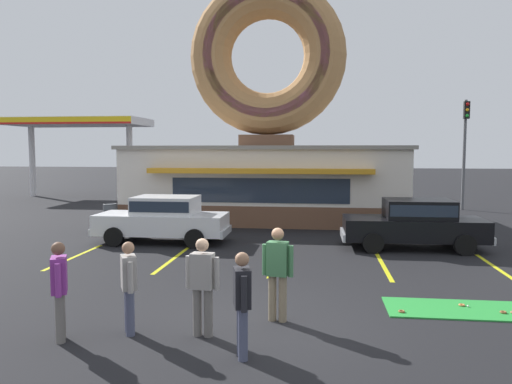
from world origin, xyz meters
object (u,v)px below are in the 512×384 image
at_px(car_white, 163,217).
at_px(pedestrian_leather_jacket_man, 129,283).
at_px(pedestrian_clipboard_woman, 242,300).
at_px(traffic_light_pole, 465,140).
at_px(car_black, 415,222).
at_px(pedestrian_hooded_kid, 278,269).
at_px(pedestrian_beanie_man, 203,282).
at_px(pedestrian_blue_sweater_man, 59,286).
at_px(trash_bin, 110,215).
at_px(golf_ball, 468,306).

height_order(car_white, pedestrian_leather_jacket_man, pedestrian_leather_jacket_man).
height_order(car_white, pedestrian_clipboard_woman, pedestrian_clipboard_woman).
relative_size(pedestrian_leather_jacket_man, traffic_light_pole, 0.28).
xyz_separation_m(car_black, pedestrian_hooded_kid, (-3.83, -7.34, 0.11)).
bearing_deg(pedestrian_hooded_kid, pedestrian_beanie_man, -142.78).
distance_m(pedestrian_hooded_kid, pedestrian_beanie_man, 1.51).
xyz_separation_m(car_white, pedestrian_blue_sweater_man, (1.02, -8.80, 0.05)).
height_order(car_black, pedestrian_blue_sweater_man, pedestrian_blue_sweater_man).
relative_size(car_white, pedestrian_beanie_man, 2.69).
bearing_deg(pedestrian_beanie_man, pedestrian_leather_jacket_man, -177.89).
bearing_deg(pedestrian_blue_sweater_man, pedestrian_clipboard_woman, -5.52).
xyz_separation_m(pedestrian_clipboard_woman, trash_bin, (-7.37, 12.13, -0.41)).
distance_m(golf_ball, pedestrian_beanie_man, 5.46).
height_order(car_white, pedestrian_beanie_man, pedestrian_beanie_man).
relative_size(car_black, pedestrian_hooded_kid, 2.61).
bearing_deg(pedestrian_blue_sweater_man, traffic_light_pole, 59.11).
relative_size(golf_ball, pedestrian_hooded_kid, 0.02).
height_order(pedestrian_leather_jacket_man, traffic_light_pole, traffic_light_pole).
bearing_deg(traffic_light_pole, pedestrian_clipboard_woman, -113.48).
height_order(pedestrian_leather_jacket_man, trash_bin, pedestrian_leather_jacket_man).
bearing_deg(pedestrian_beanie_man, pedestrian_clipboard_woman, -44.74).
relative_size(pedestrian_beanie_man, trash_bin, 1.74).
relative_size(car_black, car_white, 1.00).
bearing_deg(golf_ball, car_black, 89.26).
height_order(pedestrian_leather_jacket_man, pedestrian_beanie_man, pedestrian_beanie_man).
distance_m(pedestrian_blue_sweater_man, pedestrian_clipboard_woman, 3.13).
bearing_deg(pedestrian_hooded_kid, car_white, 121.56).
bearing_deg(car_black, golf_ball, -90.74).
height_order(pedestrian_blue_sweater_man, pedestrian_hooded_kid, pedestrian_hooded_kid).
bearing_deg(car_white, golf_ball, -36.74).
height_order(golf_ball, pedestrian_beanie_man, pedestrian_beanie_man).
bearing_deg(pedestrian_leather_jacket_man, car_white, 103.77).
height_order(pedestrian_clipboard_woman, trash_bin, pedestrian_clipboard_woman).
relative_size(pedestrian_hooded_kid, pedestrian_beanie_man, 1.04).
xyz_separation_m(golf_ball, pedestrian_leather_jacket_man, (-6.24, -2.17, 0.84)).
height_order(car_black, pedestrian_clipboard_woman, pedestrian_clipboard_woman).
relative_size(car_black, pedestrian_beanie_man, 2.70).
relative_size(pedestrian_leather_jacket_man, pedestrian_beanie_man, 0.95).
distance_m(pedestrian_leather_jacket_man, pedestrian_beanie_man, 1.29).
bearing_deg(golf_ball, pedestrian_leather_jacket_man, -160.85).
relative_size(pedestrian_beanie_man, traffic_light_pole, 0.29).
relative_size(pedestrian_blue_sweater_man, pedestrian_leather_jacket_man, 1.03).
relative_size(pedestrian_hooded_kid, traffic_light_pole, 0.30).
relative_size(golf_ball, pedestrian_leather_jacket_man, 0.03).
bearing_deg(pedestrian_leather_jacket_man, traffic_light_pole, 60.79).
xyz_separation_m(golf_ball, car_black, (0.08, 6.14, 0.82)).
distance_m(pedestrian_clipboard_woman, traffic_light_pole, 22.14).
xyz_separation_m(car_black, car_white, (-8.37, 0.05, 0.00)).
height_order(car_black, trash_bin, car_black).
bearing_deg(pedestrian_leather_jacket_man, golf_ball, 19.15).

